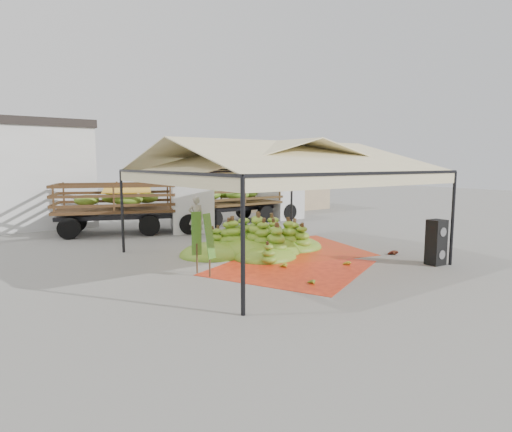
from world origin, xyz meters
TOP-DOWN VIEW (x-y plane):
  - ground at (0.00, 0.00)m, footprint 90.00×90.00m
  - canopy_tent at (0.00, 0.00)m, footprint 8.10×8.10m
  - building_tan at (10.00, 13.00)m, footprint 6.30×5.30m
  - tarp_left at (-0.48, -1.37)m, footprint 5.83×5.73m
  - tarp_right at (1.71, 0.86)m, footprint 5.16×5.32m
  - banana_heap at (0.13, 1.31)m, footprint 7.00×6.35m
  - hand_yellow_a at (-0.71, -1.21)m, footprint 0.47×0.40m
  - hand_yellow_b at (1.18, -2.14)m, footprint 0.43×0.37m
  - hand_red_a at (3.70, -1.93)m, footprint 0.58×0.56m
  - hand_red_b at (3.69, -2.01)m, footprint 0.59×0.54m
  - hand_green at (-1.24, -3.07)m, footprint 0.44×0.39m
  - hanging_bunches at (1.18, 0.13)m, footprint 4.74×0.24m
  - speaker_stack at (3.63, -3.70)m, footprint 0.56×0.50m
  - banana_leaves at (-3.28, -0.44)m, footprint 0.96×1.36m
  - vendor at (-0.34, 5.33)m, footprint 0.78×0.66m
  - truck_left at (-1.79, 7.96)m, footprint 7.43×4.71m
  - truck_right at (4.63, 8.42)m, footprint 6.96×2.58m

SIDE VIEW (x-z plane):
  - ground at x=0.00m, z-range 0.00..0.00m
  - banana_leaves at x=-3.28m, z-range -1.85..1.85m
  - tarp_left at x=-0.48m, z-range 0.00..0.01m
  - tarp_right at x=1.71m, z-range 0.00..0.01m
  - hand_green at x=-1.24m, z-range 0.00..0.17m
  - hand_yellow_b at x=1.18m, z-range 0.00..0.18m
  - hand_yellow_a at x=-0.71m, z-range 0.00..0.20m
  - hand_red_a at x=3.70m, z-range 0.00..0.21m
  - hand_red_b at x=3.69m, z-range 0.00..0.22m
  - banana_heap at x=0.13m, z-range 0.00..1.24m
  - speaker_stack at x=3.63m, z-range 0.00..1.46m
  - vendor at x=-0.34m, z-range 0.00..1.82m
  - truck_right at x=4.63m, z-range 0.28..2.64m
  - truck_left at x=-1.79m, z-range 0.28..2.70m
  - building_tan at x=10.00m, z-range 0.02..4.12m
  - hanging_bunches at x=1.18m, z-range 2.52..2.72m
  - canopy_tent at x=0.00m, z-range 1.30..5.30m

